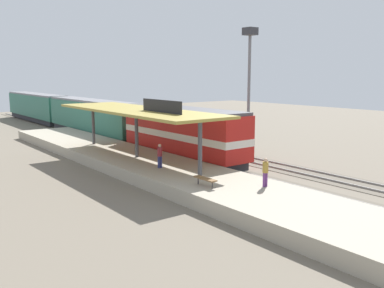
{
  "coord_description": "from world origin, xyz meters",
  "views": [
    {
      "loc": [
        -21.27,
        -28.72,
        7.4
      ],
      "look_at": [
        -1.38,
        -2.99,
        2.0
      ],
      "focal_mm": 39.43,
      "sensor_mm": 36.0,
      "label": 1
    }
  ],
  "objects": [
    {
      "name": "ground_plane",
      "position": [
        2.0,
        0.0,
        0.0
      ],
      "size": [
        120.0,
        120.0,
        0.0
      ],
      "primitive_type": "plane",
      "color": "#706656"
    },
    {
      "name": "track_near",
      "position": [
        0.0,
        0.0,
        0.03
      ],
      "size": [
        3.2,
        110.0,
        0.16
      ],
      "color": "#5F5649",
      "rests_on": "ground"
    },
    {
      "name": "track_far",
      "position": [
        4.6,
        0.0,
        0.03
      ],
      "size": [
        3.2,
        110.0,
        0.16
      ],
      "color": "#5F5649",
      "rests_on": "ground"
    },
    {
      "name": "platform",
      "position": [
        -4.6,
        0.0,
        0.45
      ],
      "size": [
        6.0,
        44.0,
        0.9
      ],
      "primitive_type": "cube",
      "color": "#A89E89",
      "rests_on": "ground"
    },
    {
      "name": "station_canopy",
      "position": [
        -4.6,
        -0.09,
        4.53
      ],
      "size": [
        5.2,
        18.0,
        4.7
      ],
      "color": "#47474C",
      "rests_on": "platform"
    },
    {
      "name": "platform_bench",
      "position": [
        -6.0,
        -10.23,
        1.34
      ],
      "size": [
        0.44,
        1.7,
        0.5
      ],
      "color": "#333338",
      "rests_on": "platform"
    },
    {
      "name": "locomotive",
      "position": [
        0.0,
        0.21,
        2.41
      ],
      "size": [
        2.93,
        14.43,
        4.44
      ],
      "color": "#28282D",
      "rests_on": "track_near"
    },
    {
      "name": "passenger_carriage_front",
      "position": [
        0.0,
        18.21,
        2.31
      ],
      "size": [
        2.9,
        20.0,
        4.24
      ],
      "color": "#28282D",
      "rests_on": "track_near"
    },
    {
      "name": "passenger_carriage_rear",
      "position": [
        0.0,
        39.01,
        2.31
      ],
      "size": [
        2.9,
        20.0,
        4.24
      ],
      "color": "#28282D",
      "rests_on": "track_near"
    },
    {
      "name": "freight_car",
      "position": [
        4.6,
        4.94,
        1.97
      ],
      "size": [
        2.8,
        12.0,
        3.54
      ],
      "color": "#28282D",
      "rests_on": "track_far"
    },
    {
      "name": "light_mast",
      "position": [
        7.8,
        -0.0,
        8.4
      ],
      "size": [
        1.1,
        1.1,
        11.7
      ],
      "color": "slate",
      "rests_on": "ground"
    },
    {
      "name": "person_waiting",
      "position": [
        -3.27,
        -12.42,
        1.85
      ],
      "size": [
        0.34,
        0.34,
        1.71
      ],
      "color": "#663375",
      "rests_on": "platform"
    },
    {
      "name": "person_walking",
      "position": [
        -5.38,
        -4.48,
        1.85
      ],
      "size": [
        0.34,
        0.34,
        1.71
      ],
      "color": "navy",
      "rests_on": "platform"
    }
  ]
}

